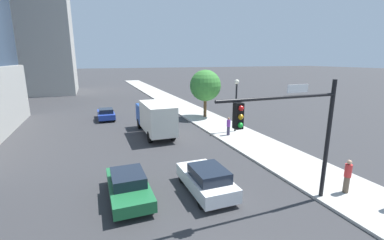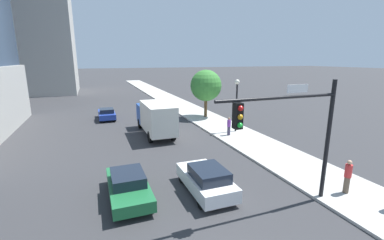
{
  "view_description": "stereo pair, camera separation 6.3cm",
  "coord_description": "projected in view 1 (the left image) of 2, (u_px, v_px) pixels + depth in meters",
  "views": [
    {
      "loc": [
        -3.57,
        -5.2,
        6.9
      ],
      "look_at": [
        1.68,
        8.41,
        3.46
      ],
      "focal_mm": 24.39,
      "sensor_mm": 36.0,
      "label": 1
    },
    {
      "loc": [
        -3.51,
        -5.23,
        6.9
      ],
      "look_at": [
        1.68,
        8.41,
        3.46
      ],
      "focal_mm": 24.39,
      "sensor_mm": 36.0,
      "label": 2
    }
  ],
  "objects": [
    {
      "name": "box_truck",
      "position": [
        155.0,
        117.0,
        23.84
      ],
      "size": [
        2.29,
        7.3,
        3.07
      ],
      "color": "#1E4799",
      "rests_on": "ground"
    },
    {
      "name": "car_white",
      "position": [
        206.0,
        179.0,
        13.64
      ],
      "size": [
        1.9,
        4.21,
        1.49
      ],
      "color": "silver",
      "rests_on": "ground"
    },
    {
      "name": "sidewalk",
      "position": [
        213.0,
        122.0,
        28.71
      ],
      "size": [
        4.31,
        120.0,
        0.15
      ],
      "primitive_type": "cube",
      "color": "#B2AFA8",
      "rests_on": "ground"
    },
    {
      "name": "street_lamp",
      "position": [
        236.0,
        97.0,
        24.21
      ],
      "size": [
        0.44,
        0.44,
        4.91
      ],
      "color": "black",
      "rests_on": "sidewalk"
    },
    {
      "name": "pedestrian_purple_shirt",
      "position": [
        228.0,
        126.0,
        23.48
      ],
      "size": [
        0.34,
        0.34,
        1.63
      ],
      "color": "#38334C",
      "rests_on": "sidewalk"
    },
    {
      "name": "traffic_light_pole",
      "position": [
        293.0,
        123.0,
        11.5
      ],
      "size": [
        6.14,
        0.48,
        5.84
      ],
      "color": "black",
      "rests_on": "sidewalk"
    },
    {
      "name": "street_tree",
      "position": [
        205.0,
        86.0,
        30.38
      ],
      "size": [
        3.64,
        3.64,
        5.53
      ],
      "color": "brown",
      "rests_on": "sidewalk"
    },
    {
      "name": "pedestrian_red_shirt",
      "position": [
        347.0,
        176.0,
        13.31
      ],
      "size": [
        0.34,
        0.34,
        1.78
      ],
      "color": "brown",
      "rests_on": "sidewalk"
    },
    {
      "name": "construction_building",
      "position": [
        32.0,
        12.0,
        50.23
      ],
      "size": [
        13.95,
        15.34,
        35.68
      ],
      "color": "#B2AFA8",
      "rests_on": "ground"
    },
    {
      "name": "car_blue",
      "position": [
        106.0,
        114.0,
        30.28
      ],
      "size": [
        1.8,
        4.26,
        1.34
      ],
      "color": "#233D9E",
      "rests_on": "ground"
    },
    {
      "name": "car_green",
      "position": [
        128.0,
        185.0,
        13.08
      ],
      "size": [
        1.87,
        4.5,
        1.39
      ],
      "color": "#1E6638",
      "rests_on": "ground"
    }
  ]
}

